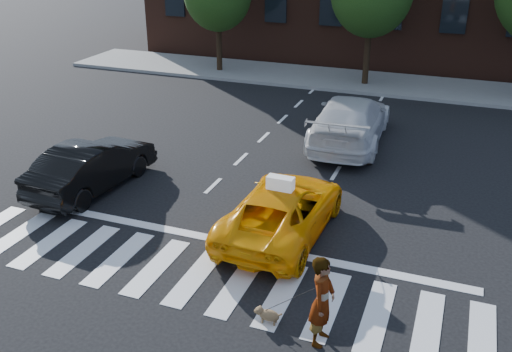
# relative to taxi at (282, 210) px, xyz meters

# --- Properties ---
(ground) EXTENTS (120.00, 120.00, 0.00)m
(ground) POSITION_rel_taxi_xyz_m (-1.19, -2.50, -0.66)
(ground) COLOR black
(ground) RESTS_ON ground
(crosswalk) EXTENTS (13.00, 2.40, 0.01)m
(crosswalk) POSITION_rel_taxi_xyz_m (-1.19, -2.50, -0.65)
(crosswalk) COLOR silver
(crosswalk) RESTS_ON ground
(stop_line) EXTENTS (12.00, 0.30, 0.01)m
(stop_line) POSITION_rel_taxi_xyz_m (-1.19, -0.90, -0.65)
(stop_line) COLOR silver
(stop_line) RESTS_ON ground
(sidewalk_far) EXTENTS (30.00, 4.00, 0.15)m
(sidewalk_far) POSITION_rel_taxi_xyz_m (-1.19, 15.00, -0.58)
(sidewalk_far) COLOR slate
(sidewalk_far) RESTS_ON ground
(taxi) EXTENTS (2.32, 4.79, 1.31)m
(taxi) POSITION_rel_taxi_xyz_m (0.00, 0.00, 0.00)
(taxi) COLOR #F69A05
(taxi) RESTS_ON ground
(black_sedan) EXTENTS (1.83, 4.47, 1.44)m
(black_sedan) POSITION_rel_taxi_xyz_m (-5.99, 0.54, 0.06)
(black_sedan) COLOR black
(black_sedan) RESTS_ON ground
(white_suv) EXTENTS (2.60, 5.84, 1.67)m
(white_suv) POSITION_rel_taxi_xyz_m (0.21, 6.89, 0.18)
(white_suv) COLOR silver
(white_suv) RESTS_ON ground
(woman) EXTENTS (0.48, 0.69, 1.82)m
(woman) POSITION_rel_taxi_xyz_m (1.95, -3.60, 0.25)
(woman) COLOR #999999
(woman) RESTS_ON ground
(dog) EXTENTS (0.58, 0.23, 0.33)m
(dog) POSITION_rel_taxi_xyz_m (0.83, -3.45, -0.46)
(dog) COLOR #93784B
(dog) RESTS_ON ground
(taxi_sign) EXTENTS (0.66, 0.30, 0.32)m
(taxi_sign) POSITION_rel_taxi_xyz_m (0.00, -0.20, 0.82)
(taxi_sign) COLOR white
(taxi_sign) RESTS_ON taxi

